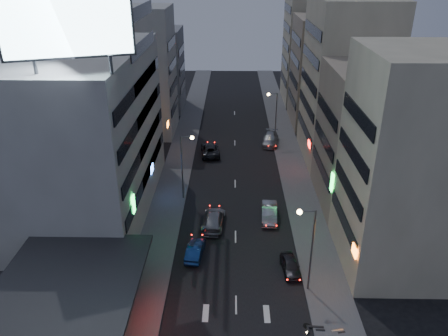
{
  "coord_description": "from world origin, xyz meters",
  "views": [
    {
      "loc": [
        -0.47,
        -24.11,
        26.11
      ],
      "look_at": [
        -1.3,
        18.9,
        5.62
      ],
      "focal_mm": 35.0,
      "sensor_mm": 36.0,
      "label": 1
    }
  ],
  "objects_px": {
    "parked_car_right_near": "(290,265)",
    "scooter_black_b": "(325,320)",
    "scooter_silver_b": "(344,324)",
    "parked_car_right_mid": "(269,213)",
    "parked_car_left": "(210,150)",
    "road_car_blue": "(195,250)",
    "road_car_silver": "(214,219)",
    "parked_car_right_far": "(271,139)"
  },
  "relations": [
    {
      "from": "parked_car_right_mid",
      "to": "parked_car_right_far",
      "type": "height_order",
      "value": "parked_car_right_far"
    },
    {
      "from": "parked_car_right_mid",
      "to": "scooter_black_b",
      "type": "relative_size",
      "value": 2.37
    },
    {
      "from": "parked_car_right_mid",
      "to": "scooter_silver_b",
      "type": "xyz_separation_m",
      "value": [
        4.57,
        -16.15,
        -0.16
      ]
    },
    {
      "from": "road_car_blue",
      "to": "road_car_silver",
      "type": "relative_size",
      "value": 0.74
    },
    {
      "from": "scooter_silver_b",
      "to": "scooter_black_b",
      "type": "bearing_deg",
      "value": 69.84
    },
    {
      "from": "parked_car_left",
      "to": "scooter_black_b",
      "type": "bearing_deg",
      "value": 100.95
    },
    {
      "from": "parked_car_right_near",
      "to": "parked_car_left",
      "type": "bearing_deg",
      "value": 102.24
    },
    {
      "from": "parked_car_right_mid",
      "to": "parked_car_right_far",
      "type": "bearing_deg",
      "value": 89.28
    },
    {
      "from": "road_car_silver",
      "to": "scooter_silver_b",
      "type": "xyz_separation_m",
      "value": [
        10.72,
        -14.62,
        -0.18
      ]
    },
    {
      "from": "parked_car_right_near",
      "to": "scooter_black_b",
      "type": "xyz_separation_m",
      "value": [
        1.86,
        -6.86,
        0.09
      ]
    },
    {
      "from": "road_car_silver",
      "to": "parked_car_right_mid",
      "type": "bearing_deg",
      "value": -161.89
    },
    {
      "from": "parked_car_right_far",
      "to": "scooter_black_b",
      "type": "xyz_separation_m",
      "value": [
        1.3,
        -38.03,
        -0.08
      ]
    },
    {
      "from": "parked_car_right_mid",
      "to": "parked_car_left",
      "type": "distance_m",
      "value": 19.3
    },
    {
      "from": "parked_car_right_near",
      "to": "scooter_silver_b",
      "type": "distance_m",
      "value": 7.79
    },
    {
      "from": "parked_car_left",
      "to": "road_car_blue",
      "type": "height_order",
      "value": "parked_car_left"
    },
    {
      "from": "parked_car_right_near",
      "to": "scooter_black_b",
      "type": "relative_size",
      "value": 1.89
    },
    {
      "from": "parked_car_left",
      "to": "scooter_black_b",
      "type": "distance_m",
      "value": 35.38
    },
    {
      "from": "parked_car_right_near",
      "to": "parked_car_right_mid",
      "type": "height_order",
      "value": "parked_car_right_mid"
    },
    {
      "from": "parked_car_right_mid",
      "to": "parked_car_right_far",
      "type": "relative_size",
      "value": 0.85
    },
    {
      "from": "scooter_black_b",
      "to": "parked_car_left",
      "type": "bearing_deg",
      "value": 20.72
    },
    {
      "from": "parked_car_right_near",
      "to": "scooter_black_b",
      "type": "bearing_deg",
      "value": -80.58
    },
    {
      "from": "scooter_black_b",
      "to": "parked_car_right_far",
      "type": "bearing_deg",
      "value": 5.27
    },
    {
      "from": "road_car_silver",
      "to": "scooter_black_b",
      "type": "bearing_deg",
      "value": 126.91
    },
    {
      "from": "road_car_silver",
      "to": "scooter_black_b",
      "type": "height_order",
      "value": "road_car_silver"
    },
    {
      "from": "parked_car_right_near",
      "to": "road_car_silver",
      "type": "height_order",
      "value": "road_car_silver"
    },
    {
      "from": "parked_car_right_far",
      "to": "scooter_black_b",
      "type": "bearing_deg",
      "value": -80.23
    },
    {
      "from": "scooter_silver_b",
      "to": "parked_car_left",
      "type": "bearing_deg",
      "value": 7.21
    },
    {
      "from": "road_car_silver",
      "to": "parked_car_right_far",
      "type": "bearing_deg",
      "value": -104.53
    },
    {
      "from": "parked_car_left",
      "to": "scooter_silver_b",
      "type": "relative_size",
      "value": 3.42
    },
    {
      "from": "parked_car_right_near",
      "to": "parked_car_left",
      "type": "height_order",
      "value": "parked_car_left"
    },
    {
      "from": "parked_car_right_mid",
      "to": "parked_car_right_near",
      "type": "bearing_deg",
      "value": -78.04
    },
    {
      "from": "parked_car_right_near",
      "to": "road_car_blue",
      "type": "relative_size",
      "value": 0.92
    },
    {
      "from": "scooter_black_b",
      "to": "road_car_blue",
      "type": "bearing_deg",
      "value": 53.59
    },
    {
      "from": "parked_car_left",
      "to": "road_car_blue",
      "type": "relative_size",
      "value": 1.37
    },
    {
      "from": "road_car_blue",
      "to": "road_car_silver",
      "type": "distance_m",
      "value": 5.64
    },
    {
      "from": "parked_car_right_mid",
      "to": "road_car_silver",
      "type": "relative_size",
      "value": 0.85
    },
    {
      "from": "parked_car_right_near",
      "to": "road_car_silver",
      "type": "relative_size",
      "value": 0.68
    },
    {
      "from": "road_car_blue",
      "to": "parked_car_right_far",
      "type": "bearing_deg",
      "value": -101.68
    },
    {
      "from": "parked_car_right_near",
      "to": "road_car_silver",
      "type": "distance_m",
      "value": 10.6
    },
    {
      "from": "road_car_blue",
      "to": "road_car_silver",
      "type": "height_order",
      "value": "road_car_silver"
    },
    {
      "from": "parked_car_left",
      "to": "scooter_silver_b",
      "type": "distance_m",
      "value": 36.02
    },
    {
      "from": "parked_car_left",
      "to": "road_car_silver",
      "type": "xyz_separation_m",
      "value": [
        1.3,
        -19.33,
        0.02
      ]
    }
  ]
}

